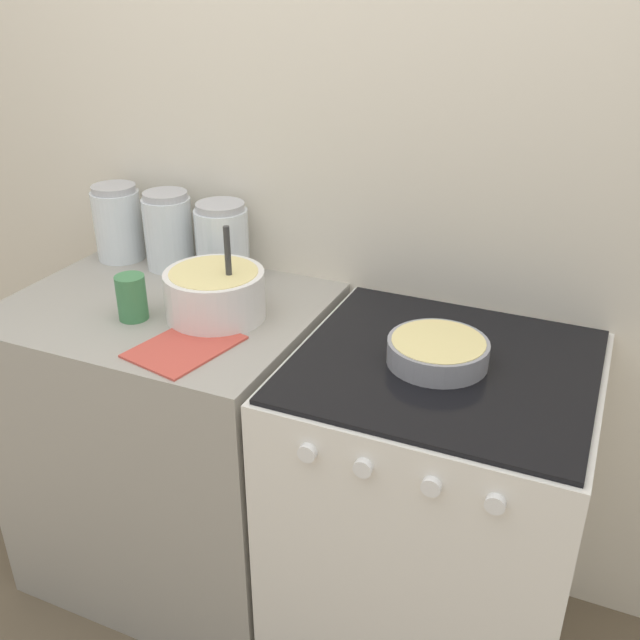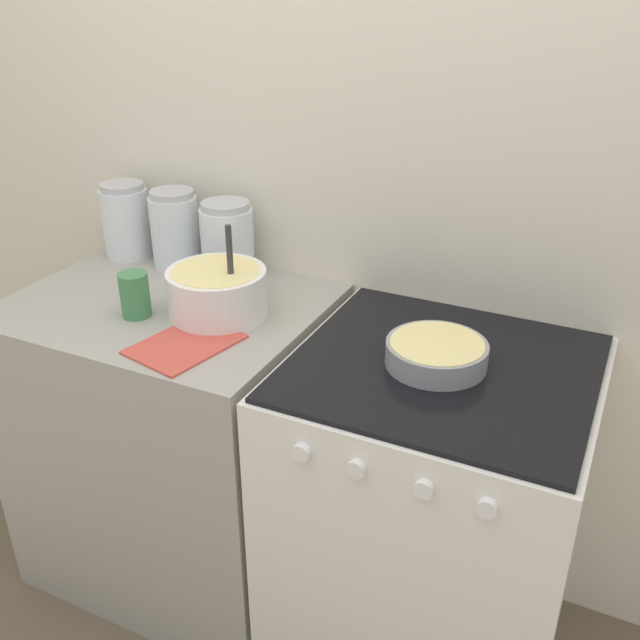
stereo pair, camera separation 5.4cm
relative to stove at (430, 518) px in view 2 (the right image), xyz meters
The scene contains 10 objects.
wall_back 0.90m from the stove, 135.72° to the left, with size 4.67×0.05×2.40m.
countertop_cabinet 0.79m from the stove, behind, with size 0.84×0.67×0.92m.
stove is the anchor object (origin of this frame).
mixing_bowl 0.81m from the stove, behind, with size 0.26×0.26×0.25m.
baking_pan 0.49m from the stove, 154.39° to the right, with size 0.23×0.23×0.06m.
storage_jar_left 1.26m from the stove, 167.83° to the left, with size 0.15×0.15×0.23m.
storage_jar_middle 1.10m from the stove, 165.46° to the left, with size 0.14×0.14×0.23m.
storage_jar_right 0.95m from the stove, 162.00° to the left, with size 0.15×0.15×0.22m.
tin_can 0.96m from the stove, behind, with size 0.08×0.08×0.12m.
recipe_page 0.77m from the stove, 162.88° to the right, with size 0.24×0.28×0.01m.
Camera 2 is at (0.73, -1.07, 1.75)m, focal length 40.00 mm.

